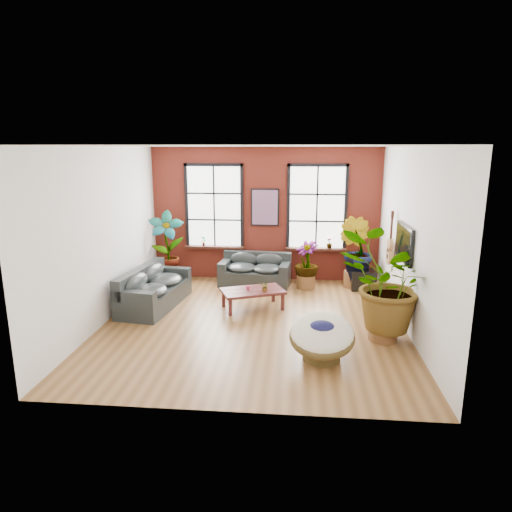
{
  "coord_description": "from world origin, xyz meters",
  "views": [
    {
      "loc": [
        0.85,
        -8.69,
        3.46
      ],
      "look_at": [
        0.0,
        0.6,
        1.25
      ],
      "focal_mm": 32.0,
      "sensor_mm": 36.0,
      "label": 1
    }
  ],
  "objects": [
    {
      "name": "pot_back_right",
      "position": [
        2.34,
        2.71,
        0.2
      ],
      "size": [
        0.63,
        0.63,
        0.41
      ],
      "rotation": [
        0.0,
        0.0,
        -0.14
      ],
      "color": "brown",
      "rests_on": "ground"
    },
    {
      "name": "tv_wall_unit",
      "position": [
        2.93,
        0.6,
        1.54
      ],
      "size": [
        0.13,
        1.86,
        1.2
      ],
      "color": "black",
      "rests_on": "room"
    },
    {
      "name": "media_box",
      "position": [
        2.52,
        2.5,
        0.25
      ],
      "size": [
        0.6,
        0.5,
        0.49
      ],
      "rotation": [
        0.0,
        0.0,
        -0.01
      ],
      "color": "black",
      "rests_on": "ground"
    },
    {
      "name": "poster",
      "position": [
        0.0,
        3.18,
        1.95
      ],
      "size": [
        0.74,
        0.06,
        0.98
      ],
      "color": "black",
      "rests_on": "room"
    },
    {
      "name": "coffee_table",
      "position": [
        -0.1,
        0.83,
        0.38
      ],
      "size": [
        1.52,
        1.22,
        0.51
      ],
      "rotation": [
        0.0,
        0.0,
        0.4
      ],
      "color": "#441918",
      "rests_on": "ground"
    },
    {
      "name": "pot_mid",
      "position": [
        1.1,
        2.46,
        0.17
      ],
      "size": [
        0.61,
        0.61,
        0.34
      ],
      "rotation": [
        0.0,
        0.0,
        0.43
      ],
      "color": "brown",
      "rests_on": "ground"
    },
    {
      "name": "floor_plant_right_wall",
      "position": [
        2.47,
        -0.61,
        1.07
      ],
      "size": [
        1.93,
        1.77,
        1.82
      ],
      "primitive_type": "imported",
      "rotation": [
        0.0,
        0.0,
        3.38
      ],
      "color": "#124617",
      "rests_on": "ground"
    },
    {
      "name": "sill_plant_left",
      "position": [
        -1.65,
        3.13,
        1.04
      ],
      "size": [
        0.17,
        0.17,
        0.27
      ],
      "primitive_type": "imported",
      "rotation": [
        0.0,
        0.0,
        0.79
      ],
      "color": "#124617",
      "rests_on": "room"
    },
    {
      "name": "papasan_chair",
      "position": [
        1.3,
        -1.56,
        0.42
      ],
      "size": [
        1.19,
        1.21,
        0.82
      ],
      "rotation": [
        0.0,
        0.0,
        -0.09
      ],
      "color": "brown",
      "rests_on": "ground"
    },
    {
      "name": "room",
      "position": [
        0.0,
        0.15,
        1.75
      ],
      "size": [
        6.04,
        6.54,
        3.54
      ],
      "color": "brown",
      "rests_on": "ground"
    },
    {
      "name": "floor_plant_back_right",
      "position": [
        2.32,
        2.7,
        0.96
      ],
      "size": [
        1.14,
        1.14,
        1.62
      ],
      "primitive_type": "imported",
      "rotation": [
        0.0,
        0.0,
        2.38
      ],
      "color": "#124617",
      "rests_on": "ground"
    },
    {
      "name": "floor_plant_mid",
      "position": [
        1.1,
        2.49,
        0.67
      ],
      "size": [
        0.84,
        0.84,
        1.06
      ],
      "primitive_type": "imported",
      "rotation": [
        0.0,
        0.0,
        5.59
      ],
      "color": "#124617",
      "rests_on": "ground"
    },
    {
      "name": "sill_plant_right",
      "position": [
        1.7,
        3.13,
        1.04
      ],
      "size": [
        0.19,
        0.19,
        0.27
      ],
      "primitive_type": "imported",
      "rotation": [
        0.0,
        0.0,
        3.49
      ],
      "color": "#124617",
      "rests_on": "room"
    },
    {
      "name": "floor_plant_back_left",
      "position": [
        -2.53,
        2.67,
        1.02
      ],
      "size": [
        1.02,
        0.79,
        1.74
      ],
      "primitive_type": "imported",
      "rotation": [
        0.0,
        0.0,
        0.2
      ],
      "color": "#124617",
      "rests_on": "ground"
    },
    {
      "name": "pot_back_left",
      "position": [
        -2.53,
        2.66,
        0.21
      ],
      "size": [
        0.72,
        0.72,
        0.42
      ],
      "rotation": [
        0.0,
        0.0,
        -0.31
      ],
      "color": "brown",
      "rests_on": "ground"
    },
    {
      "name": "pot_right_wall",
      "position": [
        2.47,
        -0.62,
        0.19
      ],
      "size": [
        0.59,
        0.59,
        0.39
      ],
      "rotation": [
        0.0,
        0.0,
        -0.13
      ],
      "color": "brown",
      "rests_on": "ground"
    },
    {
      "name": "table_plant",
      "position": [
        0.19,
        0.74,
        0.54
      ],
      "size": [
        0.26,
        0.24,
        0.22
      ],
      "primitive_type": "imported",
      "rotation": [
        0.0,
        0.0,
        -0.41
      ],
      "color": "#124617",
      "rests_on": "coffee_table"
    },
    {
      "name": "sofa_back",
      "position": [
        -0.21,
        2.66,
        0.37
      ],
      "size": [
        1.87,
        1.05,
        0.82
      ],
      "rotation": [
        0.0,
        0.0,
        -0.11
      ],
      "color": "#202626",
      "rests_on": "ground"
    },
    {
      "name": "sofa_left",
      "position": [
        -2.34,
        0.8,
        0.39
      ],
      "size": [
        1.18,
        2.28,
        0.86
      ],
      "rotation": [
        0.0,
        0.0,
        1.44
      ],
      "color": "#202626",
      "rests_on": "ground"
    }
  ]
}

